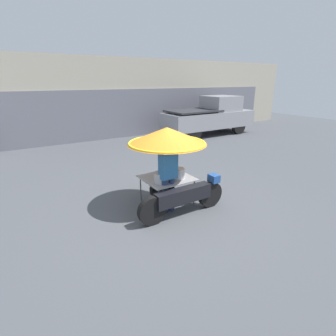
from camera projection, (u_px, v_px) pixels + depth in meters
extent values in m
plane|color=#4C4F54|center=(174.00, 208.00, 6.12)|extent=(36.00, 36.00, 0.00)
cube|color=#B2A893|center=(72.00, 99.00, 12.80)|extent=(28.00, 2.00, 3.91)
cube|color=slate|center=(79.00, 117.00, 12.21)|extent=(23.80, 0.06, 2.40)
cylinder|color=black|center=(210.00, 194.00, 6.12)|extent=(0.61, 0.14, 0.61)
cylinder|color=black|center=(152.00, 211.00, 5.34)|extent=(0.61, 0.14, 0.61)
cube|color=black|center=(183.00, 195.00, 5.68)|extent=(1.36, 0.24, 0.32)
cube|color=#234C93|center=(214.00, 178.00, 6.04)|extent=(0.20, 0.24, 0.18)
cylinder|color=black|center=(160.00, 188.00, 6.53)|extent=(0.55, 0.14, 0.55)
cylinder|color=#515156|center=(194.00, 193.00, 6.15)|extent=(0.03, 0.03, 0.65)
cylinder|color=#515156|center=(174.00, 181.00, 6.86)|extent=(0.03, 0.03, 0.65)
cylinder|color=#515156|center=(159.00, 203.00, 5.67)|extent=(0.03, 0.03, 0.65)
cylinder|color=#515156|center=(141.00, 189.00, 6.38)|extent=(0.03, 0.03, 0.65)
cube|color=#9E9EA3|center=(167.00, 178.00, 6.16)|extent=(1.13, 1.04, 0.02)
cylinder|color=#B2B2B7|center=(167.00, 161.00, 6.02)|extent=(0.03, 0.03, 0.81)
cone|color=orange|center=(167.00, 136.00, 5.83)|extent=(1.79, 1.79, 0.37)
torus|color=yellow|center=(167.00, 143.00, 5.89)|extent=(1.75, 1.75, 0.05)
cylinder|color=#B7B7BC|center=(161.00, 177.00, 5.84)|extent=(0.34, 0.34, 0.23)
cylinder|color=#B7B7BC|center=(178.00, 173.00, 6.09)|extent=(0.33, 0.33, 0.23)
cylinder|color=silver|center=(160.00, 174.00, 6.28)|extent=(0.26, 0.26, 0.07)
cylinder|color=navy|center=(165.00, 196.00, 5.83)|extent=(0.14, 0.14, 0.80)
cylinder|color=navy|center=(171.00, 194.00, 5.92)|extent=(0.14, 0.14, 0.80)
cube|color=teal|center=(168.00, 165.00, 5.65)|extent=(0.38, 0.22, 0.60)
sphere|color=tan|center=(168.00, 147.00, 5.52)|extent=(0.22, 0.22, 0.22)
cylinder|color=black|center=(239.00, 126.00, 14.38)|extent=(0.81, 0.24, 0.81)
cylinder|color=black|center=(220.00, 123.00, 15.59)|extent=(0.81, 0.24, 0.81)
cylinder|color=black|center=(194.00, 132.00, 12.83)|extent=(0.81, 0.24, 0.81)
cylinder|color=black|center=(177.00, 128.00, 14.05)|extent=(0.81, 0.24, 0.81)
cube|color=#939399|center=(208.00, 119.00, 14.08)|extent=(5.13, 1.78, 0.83)
cube|color=#939399|center=(221.00, 103.00, 14.24)|extent=(1.74, 1.63, 0.79)
cube|color=#2D2D33|center=(194.00, 111.00, 13.40)|extent=(2.67, 1.70, 0.08)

